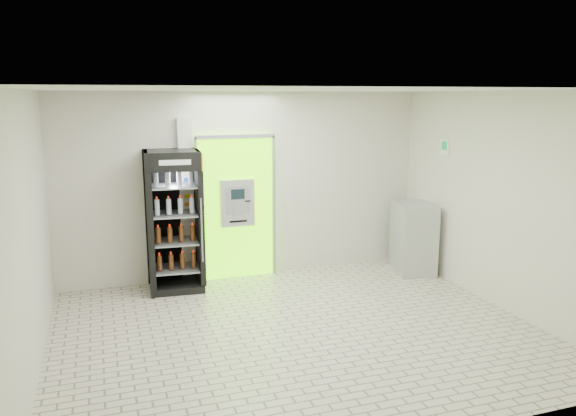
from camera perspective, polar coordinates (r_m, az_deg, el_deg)
name	(u,v)px	position (r m, az deg, el deg)	size (l,w,h in m)	color
ground	(297,331)	(7.28, 0.96, -12.40)	(6.00, 6.00, 0.00)	#C0B69F
room_shell	(298,188)	(6.75, 1.02, 2.05)	(6.00, 6.00, 6.00)	beige
atm_assembly	(236,207)	(9.10, -5.33, 0.15)	(1.30, 0.24, 2.33)	#6DFC00
pillar	(187,201)	(8.96, -10.25, 0.69)	(0.22, 0.11, 2.60)	silver
beverage_cooler	(174,223)	(8.69, -11.48, -1.55)	(0.85, 0.79, 2.14)	black
steel_cabinet	(413,237)	(9.70, 12.61, -2.91)	(0.79, 1.00, 1.17)	#AFB1B7
exit_sign	(445,147)	(9.32, 15.64, 5.96)	(0.02, 0.22, 0.26)	white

